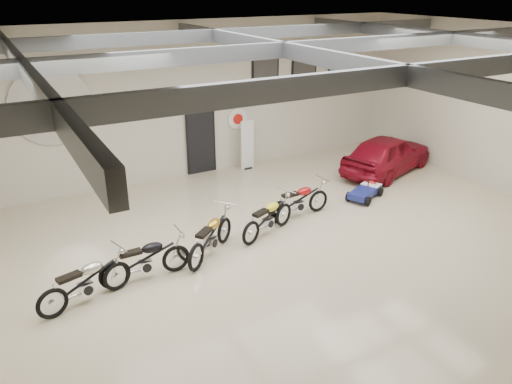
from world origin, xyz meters
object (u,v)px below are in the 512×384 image
motorcycle_gold (211,236)px  motorcycle_red (299,200)px  banner_stand (247,144)px  vintage_car (387,154)px  go_kart (367,188)px  motorcycle_black (145,259)px  motorcycle_silver (85,281)px  motorcycle_yellow (268,217)px

motorcycle_gold → motorcycle_red: motorcycle_gold is taller
banner_stand → vintage_car: banner_stand is taller
motorcycle_red → motorcycle_gold: bearing=-168.6°
motorcycle_red → go_kart: 2.60m
motorcycle_black → go_kart: bearing=8.8°
go_kart → motorcycle_silver: bearing=165.0°
motorcycle_silver → banner_stand: bearing=24.4°
motorcycle_black → motorcycle_gold: bearing=8.5°
motorcycle_black → motorcycle_red: bearing=12.0°
motorcycle_gold → motorcycle_yellow: size_ratio=1.05×
go_kart → vintage_car: 2.42m
motorcycle_black → vintage_car: size_ratio=0.51×
motorcycle_red → motorcycle_yellow: bearing=-161.6°
motorcycle_gold → motorcycle_red: (3.00, 0.78, -0.02)m
go_kart → motorcycle_gold: bearing=164.8°
banner_stand → motorcycle_red: bearing=-100.2°
banner_stand → motorcycle_yellow: bearing=-114.0°
motorcycle_silver → motorcycle_red: bearing=-2.9°
banner_stand → motorcycle_silver: (-6.60, -5.45, -0.37)m
motorcycle_gold → vintage_car: (7.57, 2.27, 0.14)m
motorcycle_gold → vintage_car: vintage_car is taller
banner_stand → go_kart: banner_stand is taller
banner_stand → motorcycle_red: 4.20m
motorcycle_yellow → motorcycle_red: bearing=-0.4°
motorcycle_black → motorcycle_red: motorcycle_black is taller
banner_stand → go_kart: (1.98, -3.99, -0.60)m
vintage_car → banner_stand: bearing=38.1°
motorcycle_black → motorcycle_red: size_ratio=1.02×
motorcycle_yellow → go_kart: bearing=-12.2°
motorcycle_yellow → go_kart: 3.93m
motorcycle_gold → go_kart: 5.67m
motorcycle_silver → go_kart: (8.58, 1.46, -0.23)m
vintage_car → motorcycle_red: bearing=90.0°
motorcycle_gold → banner_stand: bearing=15.6°
motorcycle_black → motorcycle_silver: bearing=-169.4°
banner_stand → motorcycle_silver: size_ratio=0.89×
banner_stand → vintage_car: (3.96, -2.65, -0.22)m
banner_stand → go_kart: bearing=-65.5°
motorcycle_silver → motorcycle_black: 1.34m
motorcycle_gold → go_kart: (5.59, 0.93, -0.24)m
banner_stand → motorcycle_yellow: banner_stand is taller
motorcycle_silver → go_kart: motorcycle_silver is taller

